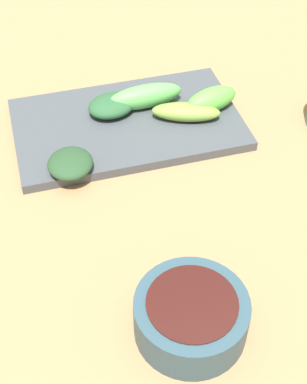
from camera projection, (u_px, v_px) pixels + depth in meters
tabletop at (168, 199)px, 0.63m from camera, size 2.10×2.10×0.02m
sauce_bowl at (191, 315)px, 0.49m from camera, size 0.10×0.10×0.04m
serving_plate at (127, 124)px, 0.70m from camera, size 0.17×0.28×0.01m
broccoli_stalk_0 at (211, 100)px, 0.70m from camera, size 0.05×0.08×0.03m
broccoli_leafy_1 at (112, 105)px, 0.70m from camera, size 0.06×0.07×0.02m
broccoli_stalk_2 at (145, 96)px, 0.71m from camera, size 0.03×0.10×0.03m
broccoli_leafy_3 at (70, 163)px, 0.63m from camera, size 0.07×0.06×0.02m
broccoli_stalk_4 at (186, 112)px, 0.69m from camera, size 0.06×0.09×0.02m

